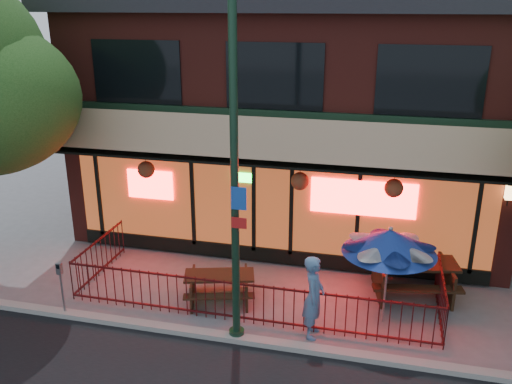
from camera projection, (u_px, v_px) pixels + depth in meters
ground at (242, 327)px, 11.78m from camera, size 80.00×80.00×0.00m
curb at (235, 338)px, 11.31m from camera, size 80.00×0.25×0.12m
restaurant_building at (300, 89)px, 16.93m from camera, size 12.96×9.49×8.05m
patio_fence at (247, 291)px, 12.04m from camera, size 8.44×2.62×1.00m
street_light at (235, 198)px, 10.37m from camera, size 0.43×0.32×7.00m
picnic_table_left at (220, 283)px, 12.71m from camera, size 1.90×1.64×0.69m
picnic_table_right at (412, 273)px, 12.94m from camera, size 2.30×1.91×0.88m
patio_umbrella at (390, 241)px, 11.37m from camera, size 2.00×1.99×2.28m
pedestrian at (314, 297)px, 11.23m from camera, size 0.45×0.67×1.83m
parking_meter_near at (61, 280)px, 11.94m from camera, size 0.12×0.10×1.32m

